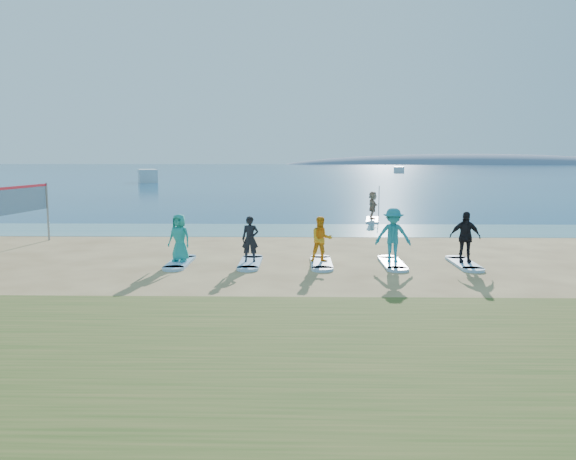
{
  "coord_description": "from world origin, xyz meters",
  "views": [
    {
      "loc": [
        0.81,
        -17.15,
        3.57
      ],
      "look_at": [
        0.41,
        2.0,
        1.1
      ],
      "focal_mm": 35.0,
      "sensor_mm": 36.0,
      "label": 1
    }
  ],
  "objects_px": {
    "surfboard_1": "(250,263)",
    "surfboard_4": "(464,264)",
    "paddleboard": "(372,220)",
    "paddleboarder": "(373,205)",
    "student_3": "(393,235)",
    "surfboard_2": "(321,263)",
    "boat_offshore_b": "(399,173)",
    "student_1": "(250,239)",
    "surfboard_0": "(180,262)",
    "student_4": "(465,237)",
    "boat_offshore_a": "(148,182)",
    "student_0": "(179,238)",
    "student_2": "(321,239)",
    "surfboard_3": "(392,263)"
  },
  "relations": [
    {
      "from": "student_3",
      "to": "surfboard_2",
      "type": "bearing_deg",
      "value": -174.21
    },
    {
      "from": "surfboard_1",
      "to": "student_3",
      "type": "height_order",
      "value": "student_3"
    },
    {
      "from": "surfboard_0",
      "to": "student_2",
      "type": "relative_size",
      "value": 1.44
    },
    {
      "from": "paddleboard",
      "to": "boat_offshore_b",
      "type": "height_order",
      "value": "boat_offshore_b"
    },
    {
      "from": "paddleboarder",
      "to": "student_2",
      "type": "xyz_separation_m",
      "value": [
        -3.41,
        -13.18,
        -0.05
      ]
    },
    {
      "from": "paddleboard",
      "to": "student_1",
      "type": "bearing_deg",
      "value": -106.19
    },
    {
      "from": "student_0",
      "to": "boat_offshore_b",
      "type": "bearing_deg",
      "value": 95.18
    },
    {
      "from": "boat_offshore_b",
      "to": "student_1",
      "type": "relative_size",
      "value": 4.22
    },
    {
      "from": "surfboard_3",
      "to": "surfboard_4",
      "type": "distance_m",
      "value": 2.39
    },
    {
      "from": "student_0",
      "to": "surfboard_1",
      "type": "relative_size",
      "value": 0.73
    },
    {
      "from": "surfboard_1",
      "to": "surfboard_4",
      "type": "xyz_separation_m",
      "value": [
        7.18,
        0.0,
        0.0
      ]
    },
    {
      "from": "surfboard_0",
      "to": "student_2",
      "type": "xyz_separation_m",
      "value": [
        4.79,
        0.0,
        0.81
      ]
    },
    {
      "from": "student_1",
      "to": "surfboard_0",
      "type": "bearing_deg",
      "value": 179.56
    },
    {
      "from": "paddleboard",
      "to": "surfboard_0",
      "type": "xyz_separation_m",
      "value": [
        -8.2,
        -13.18,
        -0.01
      ]
    },
    {
      "from": "student_0",
      "to": "student_3",
      "type": "xyz_separation_m",
      "value": [
        7.18,
        0.0,
        0.11
      ]
    },
    {
      "from": "surfboard_1",
      "to": "surfboard_2",
      "type": "relative_size",
      "value": 1.0
    },
    {
      "from": "surfboard_2",
      "to": "student_1",
      "type": "bearing_deg",
      "value": 180.0
    },
    {
      "from": "surfboard_0",
      "to": "student_4",
      "type": "distance_m",
      "value": 9.62
    },
    {
      "from": "paddleboard",
      "to": "student_2",
      "type": "height_order",
      "value": "student_2"
    },
    {
      "from": "paddleboard",
      "to": "paddleboarder",
      "type": "distance_m",
      "value": 0.84
    },
    {
      "from": "surfboard_0",
      "to": "boat_offshore_a",
      "type": "bearing_deg",
      "value": 106.07
    },
    {
      "from": "surfboard_2",
      "to": "student_3",
      "type": "relative_size",
      "value": 1.21
    },
    {
      "from": "paddleboard",
      "to": "student_0",
      "type": "height_order",
      "value": "student_0"
    },
    {
      "from": "surfboard_3",
      "to": "surfboard_4",
      "type": "relative_size",
      "value": 1.0
    },
    {
      "from": "surfboard_2",
      "to": "student_2",
      "type": "relative_size",
      "value": 1.44
    },
    {
      "from": "student_0",
      "to": "student_2",
      "type": "bearing_deg",
      "value": 18.58
    },
    {
      "from": "boat_offshore_a",
      "to": "surfboard_3",
      "type": "height_order",
      "value": "boat_offshore_a"
    },
    {
      "from": "boat_offshore_b",
      "to": "surfboard_2",
      "type": "bearing_deg",
      "value": -92.91
    },
    {
      "from": "student_4",
      "to": "student_0",
      "type": "bearing_deg",
      "value": -174.19
    },
    {
      "from": "boat_offshore_a",
      "to": "surfboard_2",
      "type": "xyz_separation_m",
      "value": [
        23.24,
        -64.05,
        0.04
      ]
    },
    {
      "from": "surfboard_1",
      "to": "student_0",
      "type": "bearing_deg",
      "value": 180.0
    },
    {
      "from": "student_0",
      "to": "surfboard_3",
      "type": "bearing_deg",
      "value": 18.58
    },
    {
      "from": "surfboard_4",
      "to": "student_4",
      "type": "xyz_separation_m",
      "value": [
        0.0,
        0.0,
        0.9
      ]
    },
    {
      "from": "surfboard_1",
      "to": "surfboard_4",
      "type": "distance_m",
      "value": 7.18
    },
    {
      "from": "surfboard_1",
      "to": "student_1",
      "type": "bearing_deg",
      "value": 0.0
    },
    {
      "from": "student_0",
      "to": "paddleboard",
      "type": "bearing_deg",
      "value": 76.69
    },
    {
      "from": "surfboard_0",
      "to": "surfboard_1",
      "type": "distance_m",
      "value": 2.39
    },
    {
      "from": "surfboard_1",
      "to": "paddleboarder",
      "type": "bearing_deg",
      "value": 66.23
    },
    {
      "from": "paddleboard",
      "to": "surfboard_4",
      "type": "xyz_separation_m",
      "value": [
        1.38,
        -13.18,
        -0.01
      ]
    },
    {
      "from": "boat_offshore_a",
      "to": "surfboard_1",
      "type": "xyz_separation_m",
      "value": [
        20.84,
        -64.05,
        0.04
      ]
    },
    {
      "from": "surfboard_0",
      "to": "student_0",
      "type": "xyz_separation_m",
      "value": [
        0.0,
        0.0,
        0.85
      ]
    },
    {
      "from": "student_0",
      "to": "surfboard_3",
      "type": "distance_m",
      "value": 7.23
    },
    {
      "from": "student_0",
      "to": "student_2",
      "type": "relative_size",
      "value": 1.05
    },
    {
      "from": "surfboard_0",
      "to": "student_1",
      "type": "distance_m",
      "value": 2.53
    },
    {
      "from": "boat_offshore_a",
      "to": "student_4",
      "type": "height_order",
      "value": "student_4"
    },
    {
      "from": "surfboard_1",
      "to": "student_2",
      "type": "relative_size",
      "value": 1.44
    },
    {
      "from": "student_1",
      "to": "surfboard_4",
      "type": "xyz_separation_m",
      "value": [
        7.18,
        0.0,
        -0.81
      ]
    },
    {
      "from": "paddleboarder",
      "to": "boat_offshore_a",
      "type": "height_order",
      "value": "paddleboarder"
    },
    {
      "from": "paddleboard",
      "to": "surfboard_1",
      "type": "xyz_separation_m",
      "value": [
        -5.8,
        -13.18,
        -0.01
      ]
    },
    {
      "from": "student_1",
      "to": "surfboard_2",
      "type": "height_order",
      "value": "student_1"
    }
  ]
}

